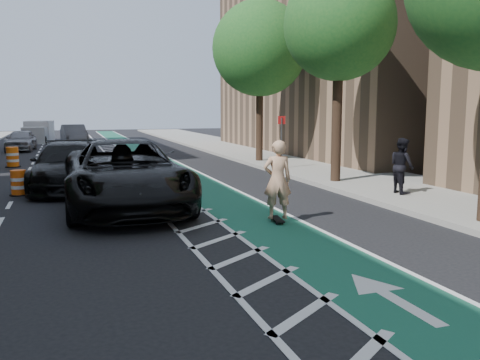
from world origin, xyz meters
name	(u,v)px	position (x,y,z in m)	size (l,w,h in m)	color
ground	(162,266)	(0.00, 0.00, 0.00)	(120.00, 120.00, 0.00)	black
bike_lane	(192,182)	(3.00, 10.00, 0.01)	(2.00, 90.00, 0.01)	#195A42
buffer_strip	(153,184)	(1.50, 10.00, 0.01)	(1.40, 90.00, 0.01)	silver
sidewalk_right	(341,173)	(9.50, 10.00, 0.07)	(5.00, 90.00, 0.15)	gray
curb_right	(288,176)	(7.05, 10.00, 0.08)	(0.12, 90.00, 0.16)	gray
building_right_far	(375,2)	(17.50, 20.00, 9.50)	(14.00, 22.00, 19.00)	#84664C
tree_r_c	(335,26)	(7.90, 8.00, 5.77)	(4.20, 4.20, 7.90)	#382619
tree_r_d	(256,50)	(7.90, 16.00, 5.77)	(4.20, 4.20, 7.90)	#382619
sign_post	(281,141)	(7.60, 12.00, 1.35)	(0.35, 0.08, 2.47)	#4C4C4C
skateboard	(277,219)	(3.37, 2.56, 0.08)	(0.33, 0.79, 0.10)	black
skateboarder	(277,180)	(3.37, 2.56, 1.08)	(0.71, 0.47, 1.96)	tan
suv_near	(125,174)	(0.00, 5.68, 0.97)	(3.22, 6.99, 1.94)	black
suv_far	(67,166)	(-1.52, 9.88, 0.81)	(2.28, 5.60, 1.63)	black
car_silver	(21,140)	(-4.34, 27.74, 0.71)	(1.67, 4.15, 1.41)	#949397
car_grey	(74,135)	(-0.90, 32.90, 0.77)	(1.64, 4.69, 1.55)	#525257
pedestrian	(402,166)	(8.48, 4.52, 1.03)	(0.86, 0.67, 1.77)	black
box_truck	(38,133)	(-3.62, 36.20, 0.81)	(2.43, 4.44, 1.76)	silver
barrel_a	(19,183)	(-3.06, 9.00, 0.39)	(0.61, 0.61, 0.83)	#EE550C
barrel_b	(60,179)	(-1.80, 9.50, 0.41)	(0.64, 0.64, 0.87)	#F84E0D
barrel_c	(13,158)	(-4.00, 17.77, 0.46)	(0.71, 0.71, 0.97)	#FF650D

